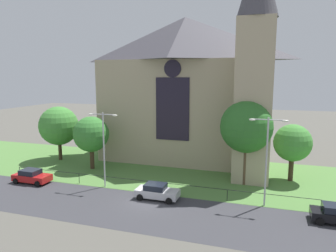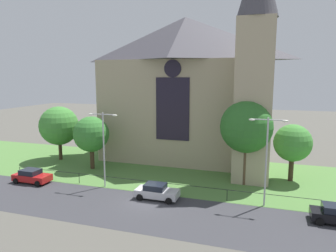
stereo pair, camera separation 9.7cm
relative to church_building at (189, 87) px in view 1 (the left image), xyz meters
name	(u,v)px [view 1 (the left image)]	position (x,y,z in m)	size (l,w,h in m)	color
ground	(175,171)	(0.04, -6.85, -10.27)	(160.00, 160.00, 0.00)	#56544C
road_asphalt	(138,210)	(0.04, -18.85, -10.27)	(120.00, 8.00, 0.01)	#38383D
grass_verge	(171,176)	(0.04, -8.85, -10.27)	(120.00, 20.00, 0.01)	#517F3D
church_building	(189,87)	(0.00, 0.00, 0.00)	(23.20, 16.20, 26.00)	tan
iron_railing	(148,182)	(-0.77, -14.35, -9.29)	(32.91, 0.07, 1.13)	black
tree_left_far	(59,126)	(-17.29, -6.43, -5.37)	(5.47, 5.47, 7.65)	#423021
tree_left_near	(91,134)	(-10.56, -8.95, -5.76)	(4.55, 4.55, 6.81)	#423021
tree_right_near	(246,127)	(8.66, -9.02, -3.87)	(5.67, 5.67, 9.30)	brown
tree_right_far	(293,143)	(13.64, -6.21, -5.88)	(4.21, 4.21, 6.54)	#423021
streetlamp_near	(104,140)	(-5.69, -14.45, -5.10)	(3.37, 0.26, 8.11)	#B2B2B7
streetlamp_far	(267,150)	(10.86, -14.45, -5.03)	(3.37, 0.26, 8.25)	#B2B2B7
parked_car_red	(32,176)	(-14.17, -15.80, -9.53)	(4.21, 2.04, 1.51)	#B21919
parked_car_silver	(157,192)	(0.83, -15.96, -9.53)	(4.20, 2.02, 1.51)	#B7B7BC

